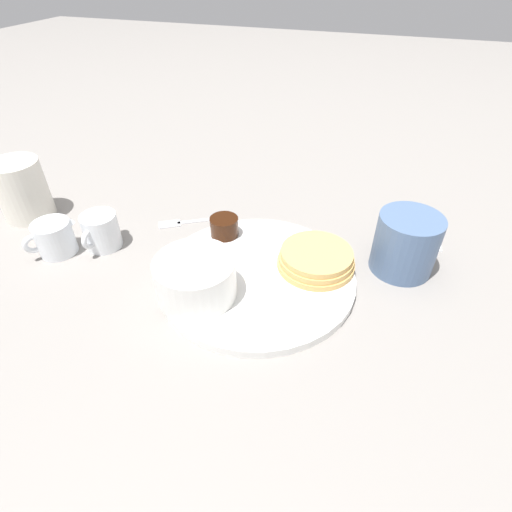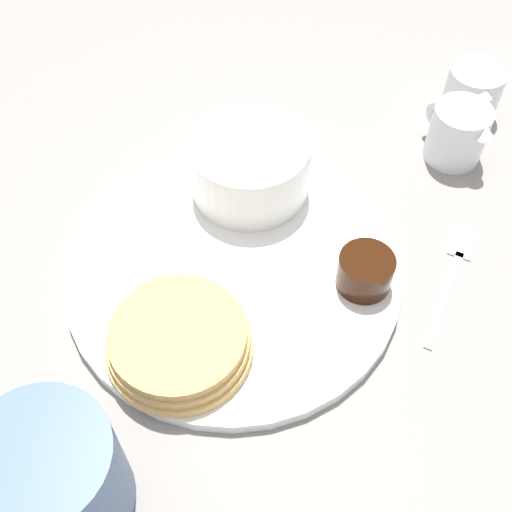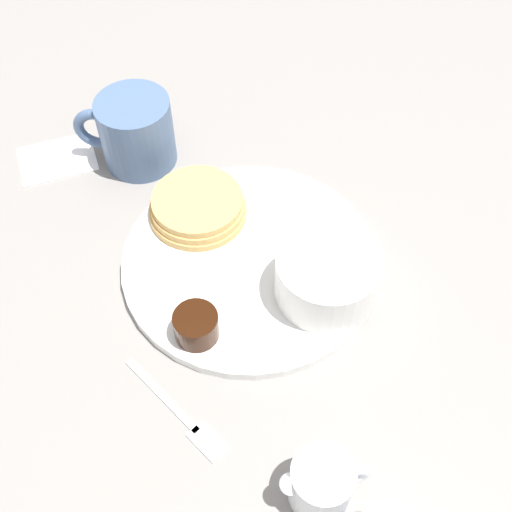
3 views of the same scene
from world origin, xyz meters
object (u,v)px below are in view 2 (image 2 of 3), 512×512
Objects in this scene: coffee_mug at (54,483)px; creamer_pitcher_near at (459,134)px; creamer_pitcher_far at (472,91)px; fork at (455,268)px; bowl at (250,165)px; plate at (234,271)px.

creamer_pitcher_near is (-0.09, 0.45, -0.02)m from coffee_mug.
fork is (0.14, -0.16, -0.03)m from creamer_pitcher_far.
coffee_mug reaches higher than fork.
fork is (0.17, 0.10, -0.04)m from bowl.
bowl reaches higher than fork.
bowl reaches higher than creamer_pitcher_far.
creamer_pitcher_far is at bearing 96.76° from plate.
bowl is 1.33× the size of creamer_pitcher_near.
plate is at bearing -83.24° from creamer_pitcher_far.
creamer_pitcher_far reaches higher than plate.
coffee_mug is (0.16, -0.26, 0.00)m from bowl.
plate is 0.19m from fork.
bowl is 0.30m from coffee_mug.
creamer_pitcher_far is at bearing 123.58° from creamer_pitcher_near.
plate is 2.34× the size of coffee_mug.
fork is (0.10, 0.16, -0.00)m from plate.
creamer_pitcher_near is 1.12× the size of creamer_pitcher_far.
bowl is at bearing 122.27° from coffee_mug.
creamer_pitcher_near is at bearing -56.42° from creamer_pitcher_far.
coffee_mug is at bearing -63.80° from plate.
creamer_pitcher_far is (0.03, 0.25, -0.01)m from bowl.
bowl is 1.48× the size of creamer_pitcher_far.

